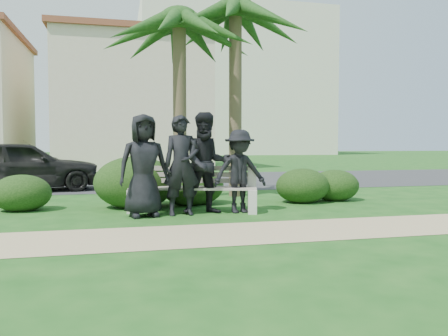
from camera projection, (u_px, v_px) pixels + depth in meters
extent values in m
plane|color=#174B15|center=(217.00, 214.00, 8.20)|extent=(160.00, 160.00, 0.00)
cube|color=tan|center=(244.00, 233.00, 6.45)|extent=(30.00, 1.60, 0.01)
cube|color=#2D2D30|center=(170.00, 181.00, 15.97)|extent=(160.00, 8.00, 0.01)
cube|color=beige|center=(133.00, 107.00, 25.27)|extent=(8.00, 8.00, 7.00)
cube|color=brown|center=(132.00, 43.00, 25.08)|extent=(8.40, 8.40, 0.30)
cube|color=#F4E8CC|center=(229.00, 86.00, 64.34)|extent=(26.00, 18.00, 20.00)
cube|color=#A89A8D|center=(193.00, 188.00, 8.43)|extent=(2.51, 1.20, 0.04)
cube|color=#A89A8D|center=(191.00, 174.00, 8.65)|extent=(2.38, 0.69, 0.29)
cube|color=beige|center=(133.00, 202.00, 8.17)|extent=(0.31, 0.59, 0.45)
cube|color=beige|center=(250.00, 199.00, 8.70)|extent=(0.31, 0.59, 0.45)
imported|color=black|center=(144.00, 165.00, 7.87)|extent=(1.00, 0.74, 1.86)
imported|color=black|center=(182.00, 165.00, 8.04)|extent=(0.70, 0.48, 1.85)
imported|color=black|center=(207.00, 163.00, 8.22)|extent=(0.94, 0.74, 1.92)
imported|color=black|center=(240.00, 171.00, 8.34)|extent=(1.06, 0.65, 1.59)
ellipsoid|color=black|center=(22.00, 192.00, 8.61)|extent=(1.14, 0.94, 0.74)
ellipsoid|color=black|center=(135.00, 181.00, 9.09)|extent=(1.69, 1.40, 1.10)
ellipsoid|color=black|center=(189.00, 189.00, 9.43)|extent=(1.10, 0.91, 0.72)
ellipsoid|color=black|center=(195.00, 185.00, 9.60)|extent=(1.29, 1.07, 0.84)
ellipsoid|color=black|center=(303.00, 185.00, 9.86)|extent=(1.23, 1.01, 0.80)
ellipsoid|color=black|center=(335.00, 184.00, 10.22)|extent=(1.15, 0.95, 0.75)
cylinder|color=brown|center=(180.00, 109.00, 10.45)|extent=(0.32, 0.32, 4.31)
cylinder|color=brown|center=(235.00, 103.00, 11.01)|extent=(0.32, 0.32, 4.74)
imported|color=black|center=(21.00, 166.00, 12.14)|extent=(4.49, 2.61, 1.43)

